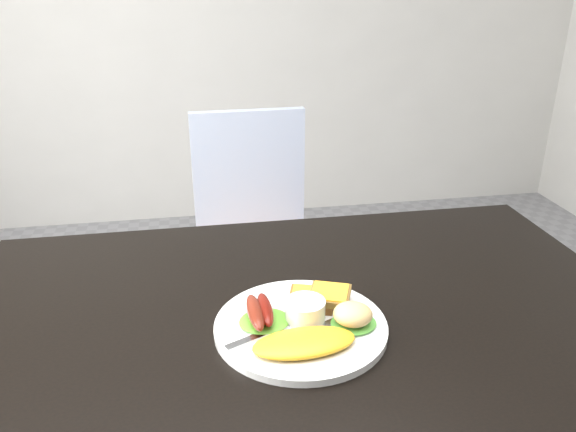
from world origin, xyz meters
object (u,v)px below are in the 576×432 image
object	(u,v)px
dining_table	(306,324)
plate	(301,327)
dining_chair	(257,258)
person	(344,181)

from	to	relation	value
dining_table	plate	size ratio (longest dim) A/B	4.25
dining_table	plate	bearing A→B (deg)	-113.55
dining_chair	person	xyz separation A→B (m)	(0.19, -0.30, 0.35)
dining_table	dining_chair	world-z (taller)	dining_table
dining_table	dining_chair	bearing A→B (deg)	89.71
dining_table	dining_chair	distance (m)	0.84
dining_chair	person	bearing A→B (deg)	-58.60
dining_table	person	bearing A→B (deg)	68.29
dining_table	dining_chair	size ratio (longest dim) A/B	3.25
dining_chair	plate	world-z (taller)	plate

